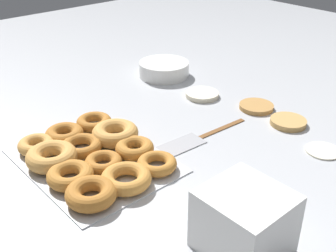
{
  "coord_description": "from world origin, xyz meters",
  "views": [
    {
      "loc": [
        0.65,
        -0.68,
        0.54
      ],
      "look_at": [
        -0.04,
        -0.07,
        0.04
      ],
      "focal_mm": 45.0,
      "sensor_mm": 36.0,
      "label": 1
    }
  ],
  "objects_px": {
    "container_stack": "(244,222)",
    "spatula": "(190,141)",
    "pancake_3": "(256,107)",
    "batter_bowl": "(164,69)",
    "pancake_0": "(288,122)",
    "pancake_2": "(202,94)",
    "donut_tray": "(92,155)",
    "pancake_1": "(323,150)"
  },
  "relations": [
    {
      "from": "pancake_2",
      "to": "batter_bowl",
      "type": "xyz_separation_m",
      "value": [
        -0.21,
        0.03,
        0.02
      ]
    },
    {
      "from": "pancake_0",
      "to": "container_stack",
      "type": "relative_size",
      "value": 0.7
    },
    {
      "from": "pancake_1",
      "to": "container_stack",
      "type": "height_order",
      "value": "container_stack"
    },
    {
      "from": "pancake_3",
      "to": "batter_bowl",
      "type": "xyz_separation_m",
      "value": [
        -0.37,
        -0.03,
        0.02
      ]
    },
    {
      "from": "pancake_0",
      "to": "batter_bowl",
      "type": "relative_size",
      "value": 0.57
    },
    {
      "from": "pancake_1",
      "to": "donut_tray",
      "type": "height_order",
      "value": "donut_tray"
    },
    {
      "from": "batter_bowl",
      "to": "spatula",
      "type": "distance_m",
      "value": 0.46
    },
    {
      "from": "pancake_0",
      "to": "batter_bowl",
      "type": "bearing_deg",
      "value": -177.92
    },
    {
      "from": "container_stack",
      "to": "spatula",
      "type": "xyz_separation_m",
      "value": [
        -0.32,
        0.19,
        -0.06
      ]
    },
    {
      "from": "pancake_3",
      "to": "spatula",
      "type": "bearing_deg",
      "value": -87.77
    },
    {
      "from": "donut_tray",
      "to": "batter_bowl",
      "type": "distance_m",
      "value": 0.56
    },
    {
      "from": "pancake_2",
      "to": "pancake_3",
      "type": "relative_size",
      "value": 1.03
    },
    {
      "from": "pancake_2",
      "to": "donut_tray",
      "type": "bearing_deg",
      "value": -78.9
    },
    {
      "from": "batter_bowl",
      "to": "spatula",
      "type": "bearing_deg",
      "value": -32.71
    },
    {
      "from": "pancake_3",
      "to": "batter_bowl",
      "type": "relative_size",
      "value": 0.58
    },
    {
      "from": "pancake_1",
      "to": "pancake_3",
      "type": "distance_m",
      "value": 0.26
    },
    {
      "from": "container_stack",
      "to": "pancake_0",
      "type": "bearing_deg",
      "value": 115.37
    },
    {
      "from": "pancake_2",
      "to": "spatula",
      "type": "relative_size",
      "value": 0.35
    },
    {
      "from": "pancake_3",
      "to": "container_stack",
      "type": "bearing_deg",
      "value": -54.46
    },
    {
      "from": "donut_tray",
      "to": "batter_bowl",
      "type": "height_order",
      "value": "batter_bowl"
    },
    {
      "from": "donut_tray",
      "to": "pancake_3",
      "type": "bearing_deg",
      "value": 81.61
    },
    {
      "from": "donut_tray",
      "to": "container_stack",
      "type": "relative_size",
      "value": 2.69
    },
    {
      "from": "donut_tray",
      "to": "spatula",
      "type": "height_order",
      "value": "donut_tray"
    },
    {
      "from": "pancake_1",
      "to": "spatula",
      "type": "height_order",
      "value": "pancake_1"
    },
    {
      "from": "donut_tray",
      "to": "pancake_1",
      "type": "bearing_deg",
      "value": 53.23
    },
    {
      "from": "pancake_3",
      "to": "spatula",
      "type": "height_order",
      "value": "pancake_3"
    },
    {
      "from": "pancake_0",
      "to": "pancake_3",
      "type": "xyz_separation_m",
      "value": [
        -0.12,
        0.01,
        -0.0
      ]
    },
    {
      "from": "pancake_0",
      "to": "pancake_2",
      "type": "height_order",
      "value": "same"
    },
    {
      "from": "pancake_1",
      "to": "container_stack",
      "type": "relative_size",
      "value": 0.61
    },
    {
      "from": "spatula",
      "to": "pancake_2",
      "type": "bearing_deg",
      "value": -138.65
    },
    {
      "from": "pancake_1",
      "to": "batter_bowl",
      "type": "xyz_separation_m",
      "value": [
        -0.63,
        0.04,
        0.02
      ]
    },
    {
      "from": "pancake_0",
      "to": "pancake_1",
      "type": "distance_m",
      "value": 0.15
    },
    {
      "from": "pancake_3",
      "to": "container_stack",
      "type": "relative_size",
      "value": 0.72
    },
    {
      "from": "donut_tray",
      "to": "pancake_0",
      "type": "bearing_deg",
      "value": 68.74
    },
    {
      "from": "pancake_1",
      "to": "batter_bowl",
      "type": "relative_size",
      "value": 0.49
    },
    {
      "from": "container_stack",
      "to": "pancake_3",
      "type": "bearing_deg",
      "value": 125.54
    },
    {
      "from": "pancake_2",
      "to": "pancake_3",
      "type": "xyz_separation_m",
      "value": [
        0.16,
        0.06,
        -0.0
      ]
    },
    {
      "from": "pancake_0",
      "to": "batter_bowl",
      "type": "distance_m",
      "value": 0.49
    },
    {
      "from": "pancake_3",
      "to": "batter_bowl",
      "type": "distance_m",
      "value": 0.37
    },
    {
      "from": "donut_tray",
      "to": "container_stack",
      "type": "distance_m",
      "value": 0.41
    },
    {
      "from": "pancake_2",
      "to": "donut_tray",
      "type": "xyz_separation_m",
      "value": [
        0.09,
        -0.45,
        0.01
      ]
    },
    {
      "from": "pancake_2",
      "to": "pancake_1",
      "type": "bearing_deg",
      "value": -1.41
    }
  ]
}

